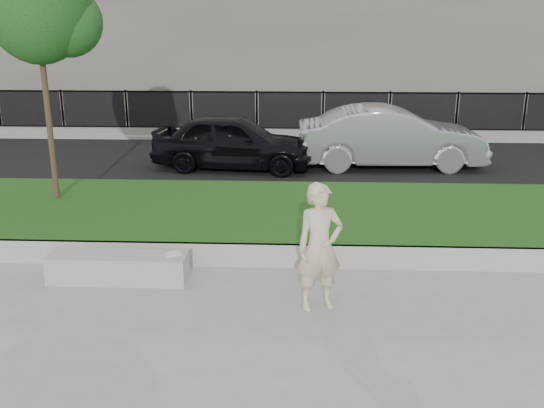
{
  "coord_description": "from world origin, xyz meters",
  "views": [
    {
      "loc": [
        0.81,
        -8.17,
        3.93
      ],
      "look_at": [
        0.39,
        1.2,
        1.04
      ],
      "focal_mm": 40.0,
      "sensor_mm": 36.0,
      "label": 1
    }
  ],
  "objects_px": {
    "stone_bench": "(118,267)",
    "man": "(320,247)",
    "car_silver": "(391,137)",
    "book": "(173,254)",
    "car_dark": "(234,142)"
  },
  "relations": [
    {
      "from": "man",
      "to": "car_dark",
      "type": "height_order",
      "value": "man"
    },
    {
      "from": "book",
      "to": "car_silver",
      "type": "height_order",
      "value": "car_silver"
    },
    {
      "from": "stone_bench",
      "to": "car_dark",
      "type": "distance_m",
      "value": 7.34
    },
    {
      "from": "stone_bench",
      "to": "book",
      "type": "height_order",
      "value": "book"
    },
    {
      "from": "man",
      "to": "car_silver",
      "type": "relative_size",
      "value": 0.37
    },
    {
      "from": "book",
      "to": "car_silver",
      "type": "distance_m",
      "value": 8.78
    },
    {
      "from": "stone_bench",
      "to": "man",
      "type": "xyz_separation_m",
      "value": [
        3.08,
        -0.76,
        0.69
      ]
    },
    {
      "from": "stone_bench",
      "to": "book",
      "type": "bearing_deg",
      "value": 1.48
    },
    {
      "from": "stone_bench",
      "to": "car_dark",
      "type": "xyz_separation_m",
      "value": [
        1.05,
        7.24,
        0.55
      ]
    },
    {
      "from": "man",
      "to": "car_silver",
      "type": "distance_m",
      "value": 8.66
    },
    {
      "from": "man",
      "to": "car_silver",
      "type": "bearing_deg",
      "value": 56.76
    },
    {
      "from": "car_dark",
      "to": "book",
      "type": "bearing_deg",
      "value": -175.75
    },
    {
      "from": "book",
      "to": "car_dark",
      "type": "bearing_deg",
      "value": 60.95
    },
    {
      "from": "stone_bench",
      "to": "car_silver",
      "type": "distance_m",
      "value": 9.27
    },
    {
      "from": "stone_bench",
      "to": "book",
      "type": "xyz_separation_m",
      "value": [
        0.86,
        0.02,
        0.23
      ]
    }
  ]
}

